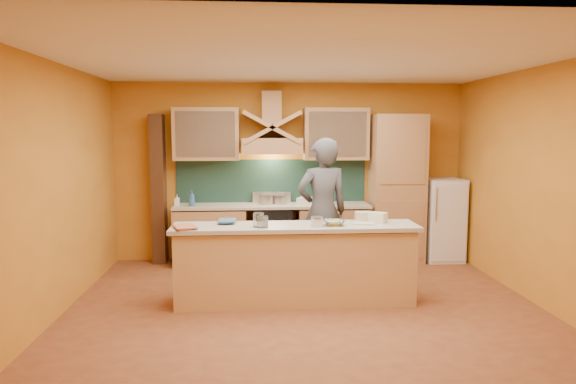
{
  "coord_description": "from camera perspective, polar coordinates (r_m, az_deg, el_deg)",
  "views": [
    {
      "loc": [
        -0.59,
        -5.64,
        2.04
      ],
      "look_at": [
        -0.14,
        0.9,
        1.26
      ],
      "focal_mm": 32.0,
      "sensor_mm": 36.0,
      "label": 1
    }
  ],
  "objects": [
    {
      "name": "wall_back",
      "position": [
        8.19,
        0.24,
        2.26
      ],
      "size": [
        5.5,
        0.02,
        2.8
      ],
      "primitive_type": "cube",
      "color": "orange",
      "rests_on": "floor"
    },
    {
      "name": "cloth",
      "position": [
        6.18,
        8.46,
        -3.46
      ],
      "size": [
        0.28,
        0.24,
        0.02
      ],
      "primitive_type": "cube",
      "rotation": [
        0.0,
        0.0,
        -0.29
      ],
      "color": "beige",
      "rests_on": "island_top"
    },
    {
      "name": "stove",
      "position": [
        8.01,
        -1.76,
        -4.72
      ],
      "size": [
        0.6,
        0.58,
        0.9
      ],
      "primitive_type": "cube",
      "color": "black",
      "rests_on": "floor"
    },
    {
      "name": "mixing_bowl",
      "position": [
        6.04,
        5.11,
        -3.43
      ],
      "size": [
        0.26,
        0.26,
        0.06
      ],
      "primitive_type": "imported",
      "rotation": [
        0.0,
        0.0,
        0.05
      ],
      "color": "silver",
      "rests_on": "island_top"
    },
    {
      "name": "soap_bottle_b",
      "position": [
        7.87,
        -10.64,
        -0.67
      ],
      "size": [
        0.1,
        0.1,
        0.24
      ],
      "primitive_type": "imported",
      "rotation": [
        0.0,
        0.0,
        -0.05
      ],
      "color": "#32598B",
      "rests_on": "counter_top"
    },
    {
      "name": "wall_left",
      "position": [
        6.07,
        -24.71,
        0.07
      ],
      "size": [
        0.02,
        5.0,
        2.8
      ],
      "primitive_type": "cube",
      "color": "orange",
      "rests_on": "floor"
    },
    {
      "name": "backsplash",
      "position": [
        8.17,
        -1.85,
        1.19
      ],
      "size": [
        3.0,
        0.03,
        0.7
      ],
      "primitive_type": "cube",
      "color": "#17332C",
      "rests_on": "wall_back"
    },
    {
      "name": "pantry_column",
      "position": [
        8.2,
        11.97,
        0.37
      ],
      "size": [
        0.8,
        0.6,
        2.3
      ],
      "primitive_type": "cube",
      "color": "tan",
      "rests_on": "floor"
    },
    {
      "name": "wall_right",
      "position": [
        6.59,
        26.59,
        0.45
      ],
      "size": [
        0.02,
        5.0,
        2.8
      ],
      "primitive_type": "cube",
      "color": "orange",
      "rests_on": "floor"
    },
    {
      "name": "fridge",
      "position": [
        8.51,
        16.76,
        -2.95
      ],
      "size": [
        0.58,
        0.6,
        1.3
      ],
      "primitive_type": "cube",
      "color": "white",
      "rests_on": "floor"
    },
    {
      "name": "island_body",
      "position": [
        6.17,
        0.79,
        -8.28
      ],
      "size": [
        2.8,
        0.55,
        0.88
      ],
      "primitive_type": "cube",
      "color": "tan",
      "rests_on": "floor"
    },
    {
      "name": "soap_bottle_a",
      "position": [
        7.98,
        -12.23,
        -0.87
      ],
      "size": [
        0.08,
        0.08,
        0.17
      ],
      "primitive_type": "imported",
      "rotation": [
        0.0,
        0.0,
        0.02
      ],
      "color": "white",
      "rests_on": "counter_top"
    },
    {
      "name": "hood_chimney",
      "position": [
        8.0,
        -1.85,
        9.32
      ],
      "size": [
        0.3,
        0.3,
        0.5
      ],
      "primitive_type": "cube",
      "color": "tan",
      "rests_on": "wall_back"
    },
    {
      "name": "pot_small",
      "position": [
        7.96,
        -0.94,
        -0.99
      ],
      "size": [
        0.24,
        0.24,
        0.14
      ],
      "primitive_type": "cylinder",
      "rotation": [
        0.0,
        0.0,
        0.42
      ],
      "color": "#B3B3BA",
      "rests_on": "stove"
    },
    {
      "name": "book_lower",
      "position": [
        5.93,
        -12.5,
        -3.91
      ],
      "size": [
        0.33,
        0.38,
        0.03
      ],
      "primitive_type": "imported",
      "rotation": [
        0.0,
        0.0,
        0.33
      ],
      "color": "#C06544",
      "rests_on": "island_top"
    },
    {
      "name": "pot_large",
      "position": [
        7.96,
        -2.34,
        -0.93
      ],
      "size": [
        0.27,
        0.27,
        0.16
      ],
      "primitive_type": "cylinder",
      "rotation": [
        0.0,
        0.0,
        0.31
      ],
      "color": "silver",
      "rests_on": "stove"
    },
    {
      "name": "kitchen_scale",
      "position": [
        5.95,
        3.23,
        -3.4
      ],
      "size": [
        0.13,
        0.13,
        0.1
      ],
      "primitive_type": "cube",
      "rotation": [
        0.0,
        0.0,
        0.1
      ],
      "color": "silver",
      "rests_on": "island_top"
    },
    {
      "name": "base_cabinet_left",
      "position": [
        8.03,
        -8.57,
        -4.9
      ],
      "size": [
        1.1,
        0.6,
        0.86
      ],
      "primitive_type": "cube",
      "color": "tan",
      "rests_on": "floor"
    },
    {
      "name": "grocery_bag_b",
      "position": [
        6.3,
        9.96,
        -2.81
      ],
      "size": [
        0.25,
        0.24,
        0.12
      ],
      "primitive_type": "cube",
      "rotation": [
        0.0,
        0.0,
        -0.63
      ],
      "color": "#ECEAC2",
      "rests_on": "island_top"
    },
    {
      "name": "book_upper",
      "position": [
        6.21,
        -7.74,
        -3.17
      ],
      "size": [
        0.21,
        0.29,
        0.02
      ],
      "primitive_type": "imported",
      "rotation": [
        0.0,
        0.0,
        -0.02
      ],
      "color": "#3A6381",
      "rests_on": "island_top"
    },
    {
      "name": "person",
      "position": [
        6.86,
        3.83,
        -2.18
      ],
      "size": [
        0.8,
        0.61,
        1.96
      ],
      "primitive_type": "imported",
      "rotation": [
        0.0,
        0.0,
        3.36
      ],
      "color": "#4C4C51",
      "rests_on": "floor"
    },
    {
      "name": "ceiling",
      "position": [
        5.72,
        2.12,
        14.37
      ],
      "size": [
        5.5,
        5.0,
        0.01
      ],
      "primitive_type": "cube",
      "color": "white",
      "rests_on": "wall_back"
    },
    {
      "name": "upper_cabinet_right",
      "position": [
        8.07,
        5.33,
        6.43
      ],
      "size": [
        1.0,
        0.35,
        0.8
      ],
      "primitive_type": "cube",
      "color": "tan",
      "rests_on": "wall_back"
    },
    {
      "name": "island_top",
      "position": [
        6.06,
        0.8,
        -3.9
      ],
      "size": [
        2.9,
        0.62,
        0.05
      ],
      "primitive_type": "cube",
      "color": "#C0B6A2",
      "rests_on": "island_body"
    },
    {
      "name": "trim_column_left",
      "position": [
        8.17,
        -14.18,
        0.28
      ],
      "size": [
        0.2,
        0.3,
        2.3
      ],
      "primitive_type": "cube",
      "color": "#472816",
      "rests_on": "floor"
    },
    {
      "name": "bowl_back",
      "position": [
        8.08,
        3.92,
        -0.99
      ],
      "size": [
        0.24,
        0.24,
        0.07
      ],
      "primitive_type": "imported",
      "rotation": [
        0.0,
        0.0,
        0.09
      ],
      "color": "silver",
      "rests_on": "counter_top"
    },
    {
      "name": "floor",
      "position": [
        6.03,
        2.0,
        -13.04
      ],
      "size": [
        5.5,
        5.0,
        0.01
      ],
      "primitive_type": "cube",
      "color": "brown",
      "rests_on": "ground"
    },
    {
      "name": "counter_top",
      "position": [
        7.93,
        -1.77,
        -1.53
      ],
      "size": [
        3.0,
        0.62,
        0.04
      ],
      "primitive_type": "cube",
      "color": "#C0B6A2",
      "rests_on": "base_cabinet_left"
    },
    {
      "name": "jar_small",
      "position": [
        5.89,
        -2.84,
        -3.33
      ],
      "size": [
        0.14,
        0.14,
        0.13
      ],
      "primitive_type": "cylinder",
      "rotation": [
        0.0,
        0.0,
        -0.07
      ],
      "color": "silver",
      "rests_on": "island_top"
    },
    {
      "name": "wall_front",
      "position": [
        3.26,
        6.64,
        -4.63
      ],
      "size": [
        5.5,
        0.02,
        2.8
      ],
      "primitive_type": "cube",
      "color": "orange",
      "rests_on": "floor"
    },
    {
      "name": "grocery_bag_a",
      "position": [
        6.34,
        8.34,
        -2.73
      ],
      "size": [
        0.18,
        0.15,
        0.12
      ],
      "primitive_type": "cube",
      "rotation": [
        0.0,
        0.0,
        -0.01
      ],
      "color": "beige",
      "rests_on": "island_top"
    },
    {
      "name": "base_cabinet_right",
      "position": [
        8.1,
        5.0,
        -4.75
      ],
      "size": [
        1.1,
        0.6,
        0.86
      ],
      "primitive_type": "cube",
      "color": "tan",
      "rests_on": "floor"
    },
    {
      "name": "dish_rack",
      "position": [
        7.88,
        2.29,
        -1.03
      ],
      "size": [
        0.39,
        0.35,
        0.11
      ],
      "primitive_type": "cube",
      "rotation": [
        0.0,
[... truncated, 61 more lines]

